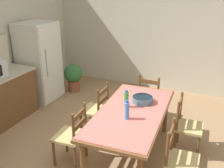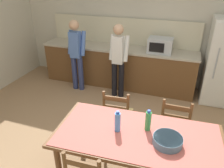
{
  "view_description": "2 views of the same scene",
  "coord_description": "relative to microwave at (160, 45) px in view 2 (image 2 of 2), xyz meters",
  "views": [
    {
      "loc": [
        -2.82,
        -1.45,
        2.54
      ],
      "look_at": [
        0.22,
        -0.12,
        1.2
      ],
      "focal_mm": 42.0,
      "sensor_mm": 36.0,
      "label": 1
    },
    {
      "loc": [
        0.72,
        -2.33,
        2.43
      ],
      "look_at": [
        -0.19,
        0.33,
        0.99
      ],
      "focal_mm": 35.0,
      "sensor_mm": 36.0,
      "label": 2
    }
  ],
  "objects": [
    {
      "name": "chair_side_far_right",
      "position": [
        0.51,
        -1.8,
        -0.63
      ],
      "size": [
        0.42,
        0.4,
        0.91
      ],
      "rotation": [
        0.0,
        0.0,
        3.14
      ],
      "color": "brown",
      "rests_on": "ground"
    },
    {
      "name": "microwave",
      "position": [
        0.0,
        0.0,
        0.0
      ],
      "size": [
        0.5,
        0.39,
        0.3
      ],
      "color": "#B2B7BC",
      "rests_on": "kitchen_counter"
    },
    {
      "name": "ground_plane",
      "position": [
        -0.24,
        -2.21,
        -1.07
      ],
      "size": [
        8.32,
        8.32,
        0.0
      ],
      "primitive_type": "plane",
      "color": "#9E7A56"
    },
    {
      "name": "wall_back",
      "position": [
        -0.24,
        0.45,
        0.38
      ],
      "size": [
        6.52,
        0.12,
        2.9
      ],
      "primitive_type": "cube",
      "color": "beige",
      "rests_on": "ground"
    },
    {
      "name": "person_at_sink",
      "position": [
        -1.72,
        -0.5,
        -0.19
      ],
      "size": [
        0.4,
        0.27,
        1.58
      ],
      "rotation": [
        0.0,
        0.0,
        1.57
      ],
      "color": "navy",
      "rests_on": "ground"
    },
    {
      "name": "serving_bowl",
      "position": [
        0.46,
        -2.63,
        -0.25
      ],
      "size": [
        0.32,
        0.32,
        0.09
      ],
      "color": "slate",
      "rests_on": "dining_table"
    },
    {
      "name": "chair_side_far_left",
      "position": [
        -0.35,
        -1.84,
        -0.63
      ],
      "size": [
        0.44,
        0.43,
        0.91
      ],
      "rotation": [
        0.0,
        0.0,
        3.2
      ],
      "color": "brown",
      "rests_on": "ground"
    },
    {
      "name": "dining_table",
      "position": [
        0.12,
        -2.57,
        -0.38
      ],
      "size": [
        1.97,
        1.02,
        0.77
      ],
      "rotation": [
        0.0,
        0.0,
        0.05
      ],
      "color": "brown",
      "rests_on": "ground"
    },
    {
      "name": "kitchen_counter",
      "position": [
        -0.94,
        0.02,
        -0.61
      ],
      "size": [
        3.54,
        0.66,
        0.92
      ],
      "color": "brown",
      "rests_on": "ground"
    },
    {
      "name": "bottle_off_centre",
      "position": [
        0.21,
        -2.45,
        -0.18
      ],
      "size": [
        0.07,
        0.07,
        0.27
      ],
      "color": "green",
      "rests_on": "dining_table"
    },
    {
      "name": "bottle_near_centre",
      "position": [
        -0.12,
        -2.59,
        -0.18
      ],
      "size": [
        0.07,
        0.07,
        0.27
      ],
      "color": "#4C8ED6",
      "rests_on": "dining_table"
    },
    {
      "name": "person_at_counter",
      "position": [
        -0.76,
        -0.52,
        -0.19
      ],
      "size": [
        0.39,
        0.27,
        1.57
      ],
      "rotation": [
        0.0,
        0.0,
        1.57
      ],
      "color": "black",
      "rests_on": "ground"
    },
    {
      "name": "counter_splashback",
      "position": [
        -0.94,
        0.33,
        0.15
      ],
      "size": [
        3.5,
        0.03,
        0.6
      ],
      "primitive_type": "cube",
      "color": "beige",
      "rests_on": "kitchen_counter"
    }
  ]
}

